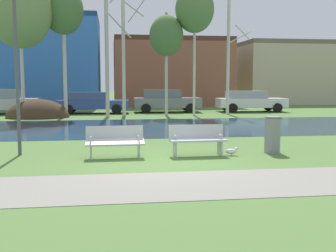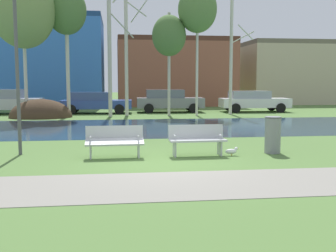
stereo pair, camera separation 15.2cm
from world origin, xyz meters
name	(u,v)px [view 1 (the left image)]	position (x,y,z in m)	size (l,w,h in m)	color
ground_plane	(137,124)	(0.00, 10.00, 0.00)	(120.00, 120.00, 0.00)	#517538
paved_path_strip	(174,185)	(0.00, -2.25, 0.01)	(60.00, 2.34, 0.01)	gray
river_band	(139,127)	(0.00, 8.47, 0.00)	(80.00, 7.84, 0.01)	#284256
soil_mound	(38,118)	(-5.51, 14.35, 0.00)	(3.62, 2.67, 2.17)	#423021
bench_left	(115,141)	(-1.17, 1.00, 0.47)	(1.61, 0.59, 0.87)	#B2B5B7
bench_right	(197,139)	(1.16, 1.00, 0.47)	(1.61, 0.59, 0.87)	#B2B5B7
trash_bin	(272,134)	(3.45, 1.12, 0.56)	(0.49, 0.49, 1.08)	gray
seagull	(232,151)	(2.14, 0.85, 0.13)	(0.40, 0.15, 0.25)	white
streetlamp	(15,18)	(-3.87, 1.76, 3.85)	(0.32, 0.32, 5.84)	#4C4C51
birch_far_left	(20,10)	(-6.25, 14.15, 6.09)	(3.57, 3.57, 8.24)	beige
birch_left	(63,11)	(-3.97, 15.04, 6.23)	(2.37, 2.37, 8.05)	beige
birch_center_left	(107,39)	(-1.43, 14.51, 4.58)	(1.58, 2.47, 9.02)	#BCB7A8
birch_center	(124,42)	(-0.42, 15.09, 4.49)	(1.42, 2.52, 8.79)	beige
birch_center_right	(166,36)	(2.14, 14.82, 4.85)	(2.07, 2.07, 6.26)	#BCB7A8
birch_right	(195,10)	(3.85, 14.63, 6.43)	(2.36, 2.36, 8.28)	beige
birch_far_right	(229,46)	(6.22, 15.26, 4.35)	(1.53, 2.82, 8.63)	beige
parked_van_nearest_silver	(4,101)	(-8.09, 17.32, 0.83)	(4.16, 2.09, 1.60)	#B2B5BC
parked_sedan_second_blue	(92,102)	(-2.53, 17.13, 0.75)	(4.71, 2.09, 1.41)	#2D4793
parked_hatch_third_grey	(166,100)	(2.47, 17.62, 0.81)	(4.62, 2.24, 1.55)	slate
parked_wagon_fourth_white	(250,101)	(8.33, 17.16, 0.77)	(4.78, 2.21, 1.46)	silver
building_blue_store	(7,62)	(-10.06, 26.85, 3.79)	(15.64, 8.18, 7.59)	#3870C6
building_brick_low	(170,72)	(4.14, 27.14, 2.93)	(10.13, 7.91, 5.85)	brown
building_beige_block	(327,73)	(19.65, 27.39, 2.92)	(17.15, 6.07, 5.84)	#BCAD8E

